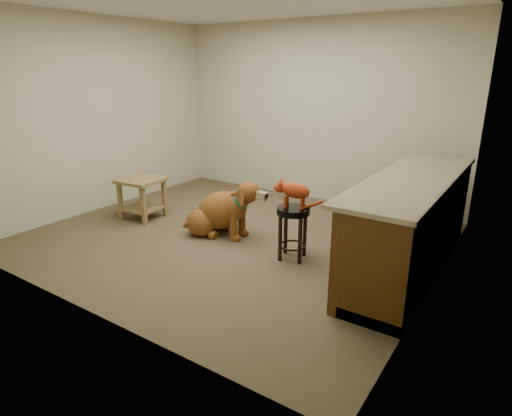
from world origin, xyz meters
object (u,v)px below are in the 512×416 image
Objects in this scene: side_table at (142,192)px; tabby_kitten at (293,191)px; wood_stool at (386,206)px; padded_stool at (293,223)px; golden_retriever at (221,212)px.

side_table is 2.31m from tabby_kitten.
tabby_kitten reaches higher than side_table.
wood_stool is at bearing 47.87° from tabby_kitten.
padded_stool is 1.18× the size of tabby_kitten.
wood_stool reaches higher than side_table.
tabby_kitten is at bearing -171.33° from padded_stool.
wood_stool is 1.50× the size of tabby_kitten.
golden_retriever is (-1.05, 0.12, -0.12)m from padded_stool.
wood_stool reaches higher than padded_stool.
tabby_kitten is (-0.01, -0.00, 0.34)m from padded_stool.
tabby_kitten reaches higher than padded_stool.
golden_retriever is at bearing -147.56° from wood_stool.
tabby_kitten is at bearing -0.39° from side_table.
padded_stool is 0.34m from tabby_kitten.
side_table is at bearing 165.22° from tabby_kitten.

